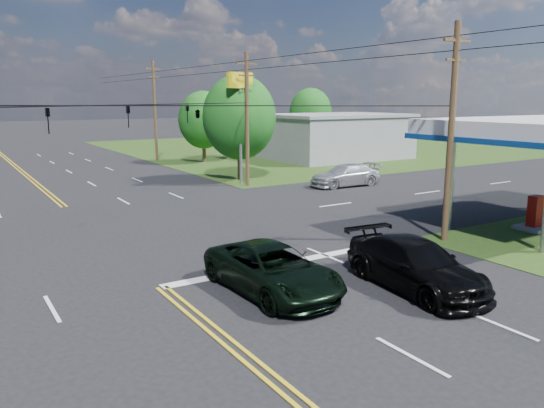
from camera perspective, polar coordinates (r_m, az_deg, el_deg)
ground at (r=25.95m, az=-18.02°, el=-3.35°), size 280.00×280.00×0.00m
grass_ne at (r=70.01m, az=3.81°, el=6.10°), size 46.00×48.00×0.03m
stop_bar at (r=20.74m, az=1.31°, el=-6.43°), size 10.00×0.50×0.02m
retail_ne at (r=57.30m, az=6.83°, el=7.11°), size 14.00×10.00×4.40m
pole_se at (r=24.46m, az=18.71°, el=7.43°), size 1.60×0.28×9.50m
pole_ne at (r=38.46m, az=-2.70°, el=9.20°), size 1.60×0.28×9.50m
pole_right_far at (r=55.78m, az=-12.49°, el=9.86°), size 1.60×0.28×10.00m
span_wire_signals at (r=25.17m, az=-18.86°, el=9.98°), size 26.00×18.00×1.13m
power_lines at (r=23.34m, az=-18.08°, el=16.38°), size 26.04×100.00×0.64m
tree_right_a at (r=41.57m, az=-3.54°, el=9.29°), size 5.70×5.70×8.18m
tree_right_b at (r=53.44m, az=-7.40°, el=8.96°), size 4.94×4.94×7.09m
tree_far_r at (r=67.54m, az=4.17°, el=9.77°), size 5.32×5.32×7.63m
pickup_dkgreen at (r=17.60m, az=0.06°, el=-7.03°), size 2.75×5.69×1.56m
suv_black at (r=18.56m, az=15.15°, el=-6.31°), size 2.87×5.90×1.65m
sedan_far at (r=39.14m, az=7.88°, el=3.09°), size 5.59×2.52×1.59m
polesign_ne at (r=39.31m, az=-3.45°, el=11.42°), size 2.26×0.65×8.20m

